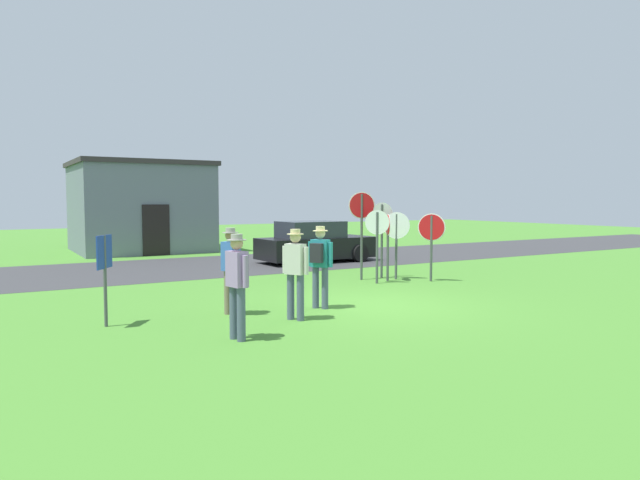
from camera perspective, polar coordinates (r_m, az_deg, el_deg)
The scene contains 15 objects.
ground_plane at distance 12.55m, azimuth 5.49°, elevation -6.51°, with size 80.00×80.00×0.00m, color #47842D.
street_asphalt at distance 20.46m, azimuth -9.56°, elevation -2.45°, with size 60.00×6.40×0.01m, color #38383A.
building_background at distance 26.98m, azimuth -17.49°, elevation 3.19°, with size 5.65×5.56×3.96m.
parked_car_on_street at distance 21.07m, azimuth -0.50°, elevation -0.34°, with size 4.36×2.13×1.51m.
stop_sign_leaning_left at distance 16.61m, azimuth 7.62°, elevation 0.63°, with size 0.54×0.59×1.94m.
stop_sign_leaning_right at distance 16.20m, azimuth 6.77°, elevation 0.35°, with size 0.28×0.55×1.90m.
stop_sign_low_front at distance 16.87m, azimuth 6.18°, elevation 1.24°, with size 0.57×0.31×2.21m.
stop_sign_rear_left at distance 15.68m, azimuth 5.72°, elevation 0.58°, with size 0.48×0.48×2.01m.
stop_sign_far_back at distance 16.33m, azimuth 11.04°, elevation 0.46°, with size 0.48×0.62×1.91m.
stop_sign_center_cluster at distance 16.35m, azimuth 4.17°, elevation 2.03°, with size 0.72×0.29×2.52m.
person_near_signs at distance 10.87m, azimuth -2.46°, elevation -2.88°, with size 0.37×0.51×1.74m.
person_in_blue at distance 9.41m, azimuth -8.26°, elevation -3.99°, with size 0.32×0.56×1.74m.
person_in_teal at distance 12.00m, azimuth -0.02°, elevation -2.10°, with size 0.46×0.50×1.74m.
person_holding_notes at distance 11.48m, azimuth -8.88°, elevation -2.55°, with size 0.32×0.55×1.74m.
info_panel_leftmost at distance 10.99m, azimuth -20.66°, elevation -2.24°, with size 0.36×0.51×1.66m.
Camera 1 is at (-7.27, -9.97, 2.29)m, focal length 32.13 mm.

